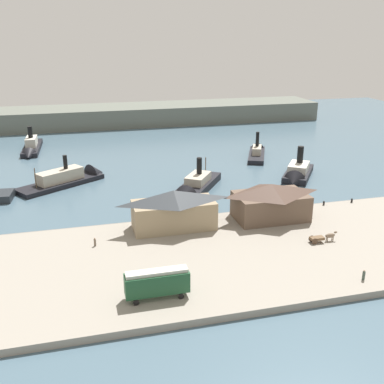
{
  "coord_description": "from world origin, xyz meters",
  "views": [
    {
      "loc": [
        -19.18,
        -90.94,
        38.45
      ],
      "look_at": [
        6.7,
        8.97,
        2.0
      ],
      "focal_mm": 42.29,
      "sensor_mm": 36.0,
      "label": 1
    }
  ],
  "objects": [
    {
      "name": "ferry_approaching_west",
      "position": [
        39.19,
        17.83,
        1.48
      ],
      "size": [
        15.64,
        18.55,
        10.52
      ],
      "color": "black",
      "rests_on": "ground"
    },
    {
      "name": "ferry_near_quay",
      "position": [
        -34.63,
        67.8,
        1.43
      ],
      "size": [
        5.87,
        24.77,
        9.97
      ],
      "color": "black",
      "rests_on": "ground"
    },
    {
      "name": "ferry_outer_harbor",
      "position": [
        38.16,
        44.54,
        1.13
      ],
      "size": [
        12.77,
        20.93,
        9.79
      ],
      "color": "black",
      "rests_on": "ground"
    },
    {
      "name": "ground_plane",
      "position": [
        0.0,
        0.0,
        0.0
      ],
      "size": [
        320.0,
        320.0,
        0.0
      ],
      "primitive_type": "plane",
      "color": "#476070"
    },
    {
      "name": "mooring_post_west",
      "position": [
        41.42,
        -5.15,
        1.65
      ],
      "size": [
        0.44,
        0.44,
        0.9
      ],
      "primitive_type": "cylinder",
      "color": "black",
      "rests_on": "quay_promenade"
    },
    {
      "name": "quay_promenade",
      "position": [
        0.0,
        -22.0,
        0.6
      ],
      "size": [
        110.0,
        36.0,
        1.2
      ],
      "primitive_type": "cube",
      "color": "gray",
      "rests_on": "ground"
    },
    {
      "name": "mooring_post_east",
      "position": [
        34.26,
        -5.01,
        1.65
      ],
      "size": [
        0.44,
        0.44,
        0.9
      ],
      "primitive_type": "cylinder",
      "color": "black",
      "rests_on": "quay_promenade"
    },
    {
      "name": "seawall_edge",
      "position": [
        0.0,
        -3.6,
        0.5
      ],
      "size": [
        110.0,
        0.8,
        1.0
      ],
      "primitive_type": "cube",
      "color": "slate",
      "rests_on": "ground"
    },
    {
      "name": "pedestrian_standing_center",
      "position": [
        23.16,
        -36.5,
        2.01
      ],
      "size": [
        0.44,
        0.44,
        1.78
      ],
      "color": "#3D4C42",
      "rests_on": "quay_promenade"
    },
    {
      "name": "ferry_shed_customs_shed",
      "position": [
        19.1,
        -9.18,
        5.08
      ],
      "size": [
        15.23,
        9.33,
        7.65
      ],
      "color": "brown",
      "rests_on": "quay_promenade"
    },
    {
      "name": "pedestrian_walking_east",
      "position": [
        -17.61,
        -13.35,
        1.95
      ],
      "size": [
        0.41,
        0.41,
        1.65
      ],
      "color": "#6B5B4C",
      "rests_on": "quay_promenade"
    },
    {
      "name": "ferry_shed_central_terminal",
      "position": [
        -1.72,
        -9.04,
        5.27
      ],
      "size": [
        16.65,
        7.42,
        8.03
      ],
      "color": "#998466",
      "rests_on": "quay_promenade"
    },
    {
      "name": "horse_cart",
      "position": [
        23.97,
        -22.3,
        2.13
      ],
      "size": [
        5.53,
        1.4,
        1.87
      ],
      "color": "brown",
      "rests_on": "quay_promenade"
    },
    {
      "name": "ferry_moored_east",
      "position": [
        8.62,
        13.87,
        1.4
      ],
      "size": [
        17.7,
        21.92,
        10.15
      ],
      "color": "black",
      "rests_on": "ground"
    },
    {
      "name": "ferry_departing_north",
      "position": [
        -21.34,
        30.27,
        1.31
      ],
      "size": [
        24.95,
        19.61,
        10.43
      ],
      "color": "black",
      "rests_on": "ground"
    },
    {
      "name": "far_headland",
      "position": [
        0.0,
        110.0,
        4.0
      ],
      "size": [
        180.0,
        24.0,
        8.0
      ],
      "primitive_type": "cube",
      "color": "#60665B",
      "rests_on": "ground"
    },
    {
      "name": "street_tram",
      "position": [
        -9.58,
        -33.33,
        3.85
      ],
      "size": [
        9.52,
        2.66,
        4.58
      ],
      "color": "#1E4C2D",
      "rests_on": "quay_promenade"
    }
  ]
}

